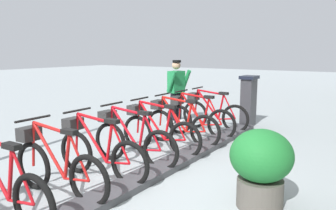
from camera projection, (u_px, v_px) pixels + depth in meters
The scene contains 12 objects.
ground_plane at pixel (140, 183), 4.90m from camera, with size 60.00×60.00×0.00m, color #A0A9AC.
dock_rail_base at pixel (140, 179), 4.90m from camera, with size 0.44×8.41×0.10m, color #47474C.
payment_kiosk at pixel (248, 100), 8.54m from camera, with size 0.36×0.52×1.28m.
bike_docked_0 at pixel (212, 112), 8.14m from camera, with size 1.72×0.54×1.02m.
bike_docked_1 at pixel (197, 117), 7.52m from camera, with size 1.72×0.54×1.02m.
bike_docked_2 at pixel (179, 124), 6.89m from camera, with size 1.72×0.54×1.02m.
bike_docked_3 at pixel (157, 131), 6.26m from camera, with size 1.72×0.54×1.02m.
bike_docked_4 at pixel (131, 140), 5.64m from camera, with size 1.72×0.54×1.02m.
bike_docked_5 at pixel (98, 151), 5.01m from camera, with size 1.72×0.54×1.02m.
bike_docked_6 at pixel (55, 165), 4.38m from camera, with size 1.72×0.54×1.02m.
worker_near_rack at pixel (176, 89), 8.79m from camera, with size 0.56×0.68×1.66m.
planter_bush at pixel (261, 164), 4.07m from camera, with size 0.76×0.76×0.97m.
Camera 1 is at (-2.92, 3.66, 1.89)m, focal length 36.12 mm.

